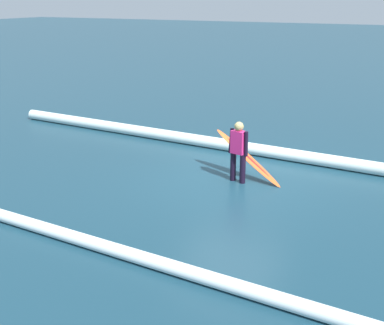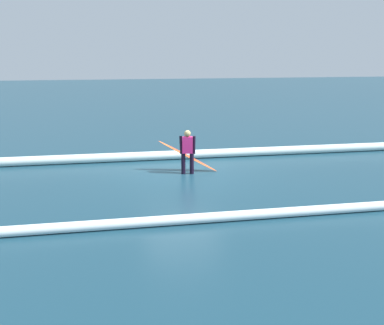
% 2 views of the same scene
% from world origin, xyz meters
% --- Properties ---
extents(ground_plane, '(145.41, 145.41, 0.00)m').
position_xyz_m(ground_plane, '(0.00, 0.00, 0.00)').
color(ground_plane, '#183B4D').
extents(surfer, '(0.51, 0.28, 1.46)m').
position_xyz_m(surfer, '(-0.18, 0.08, 0.82)').
color(surfer, black).
rests_on(surfer, ground_plane).
extents(surfboard, '(1.99, 0.87, 1.07)m').
position_xyz_m(surfboard, '(-0.27, -0.29, 0.51)').
color(surfboard, '#E55926').
rests_on(surfboard, ground_plane).
extents(wave_crest_foreground, '(23.49, 1.78, 0.33)m').
position_xyz_m(wave_crest_foreground, '(-2.85, -1.95, 0.17)').
color(wave_crest_foreground, white).
rests_on(wave_crest_foreground, ground_plane).
extents(wave_crest_midground, '(16.10, 1.26, 0.24)m').
position_xyz_m(wave_crest_midground, '(-2.26, 4.63, 0.12)').
color(wave_crest_midground, white).
rests_on(wave_crest_midground, ground_plane).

